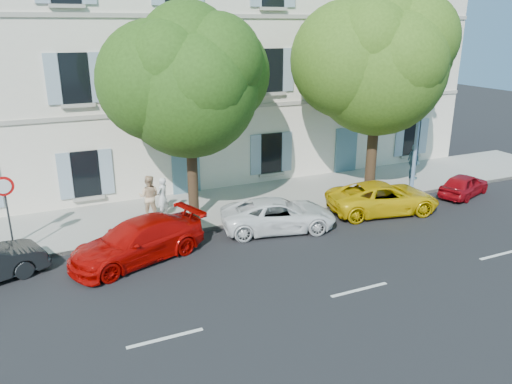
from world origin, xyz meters
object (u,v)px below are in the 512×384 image
tree_right (378,68)px  pedestrian_b (149,197)px  car_red_hatchback (464,185)px  street_lamp (425,84)px  car_yellow_supercar (383,198)px  car_white_coupe (279,215)px  pedestrian_a (162,197)px  pedestrian_c (414,162)px  tree_left (189,88)px  car_red_coupe (138,241)px  road_sign (6,200)px

tree_right → pedestrian_b: tree_right is taller
car_red_hatchback → street_lamp: 5.13m
car_yellow_supercar → tree_right: size_ratio=0.53×
car_red_hatchback → street_lamp: size_ratio=0.36×
car_white_coupe → pedestrian_a: pedestrian_a is taller
pedestrian_a → car_red_hatchback: bearing=127.6°
tree_right → pedestrian_c: tree_right is taller
car_red_hatchback → tree_left: bearing=60.7°
tree_right → pedestrian_b: (-9.86, 1.37, -4.86)m
tree_right → pedestrian_b: bearing=172.1°
car_red_coupe → road_sign: 4.47m
car_red_coupe → road_sign: (-3.85, 1.72, 1.50)m
car_white_coupe → street_lamp: (7.85, 1.27, 4.53)m
car_white_coupe → tree_left: tree_left is taller
car_white_coupe → street_lamp: street_lamp is taller
tree_right → road_sign: 15.36m
pedestrian_c → tree_right: bearing=121.8°
pedestrian_a → road_sign: bearing=-25.0°
pedestrian_b → car_white_coupe: bearing=172.9°
street_lamp → pedestrian_a: (-11.70, 1.62, -4.17)m
car_yellow_supercar → pedestrian_b: 9.79m
pedestrian_c → car_red_coupe: bearing=115.7°
tree_right → car_red_hatchback: bearing=-20.4°
street_lamp → pedestrian_a: bearing=172.1°
car_red_coupe → street_lamp: street_lamp is taller
tree_right → road_sign: bearing=-178.8°
pedestrian_b → road_sign: bearing=45.8°
pedestrian_c → pedestrian_b: bearing=102.6°
road_sign → street_lamp: street_lamp is taller
road_sign → pedestrian_b: 5.44m
car_red_coupe → pedestrian_c: 15.00m
road_sign → street_lamp: bearing=-0.2°
car_yellow_supercar → pedestrian_b: pedestrian_b is taller
car_white_coupe → tree_right: bearing=-60.8°
pedestrian_c → car_yellow_supercar: bearing=138.6°
car_white_coupe → road_sign: bearing=94.7°
car_red_coupe → tree_right: size_ratio=0.53×
car_red_coupe → car_red_hatchback: 15.29m
car_yellow_supercar → road_sign: size_ratio=1.68×
car_white_coupe → pedestrian_a: (-3.85, 2.89, 0.36)m
car_yellow_supercar → tree_left: tree_left is taller
car_yellow_supercar → road_sign: bearing=94.9°
car_red_coupe → pedestrian_c: size_ratio=2.64×
tree_left → street_lamp: 10.66m
tree_left → pedestrian_c: tree_left is taller
road_sign → pedestrian_a: road_sign is taller
car_yellow_supercar → car_red_hatchback: (4.82, 0.18, -0.12)m
car_red_hatchback → tree_right: tree_right is taller
car_white_coupe → car_yellow_supercar: size_ratio=0.94×
tree_left → car_yellow_supercar: bearing=-16.2°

